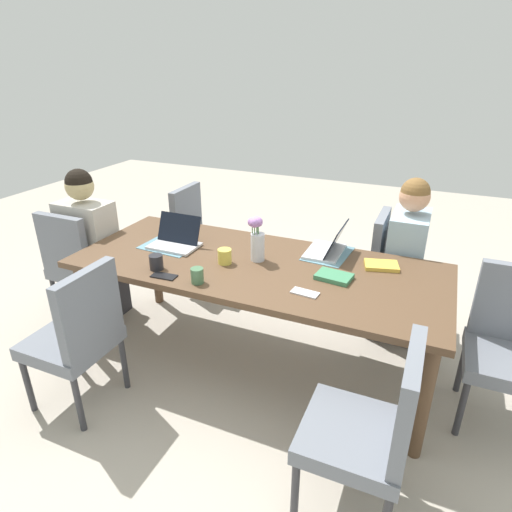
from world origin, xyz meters
name	(u,v)px	position (x,y,z in m)	size (l,w,h in m)	color
ground_plane	(256,359)	(0.00, 0.00, 0.00)	(10.00, 10.00, 0.00)	#B2A899
dining_table	(256,273)	(0.00, 0.00, 0.67)	(2.32, 0.96, 0.73)	brown
chair_near_left_near	(393,269)	(-0.76, -0.77, 0.50)	(0.44, 0.44, 0.90)	slate
person_near_left_near	(403,270)	(-0.83, -0.71, 0.53)	(0.36, 0.40, 1.19)	#2D2D33
chair_head_right_left_mid	(79,261)	(1.45, 0.05, 0.50)	(0.44, 0.44, 0.90)	slate
person_head_right_left_mid	(91,256)	(1.39, -0.03, 0.53)	(0.40, 0.36, 1.19)	#2D2D33
chair_far_left_far	(78,332)	(0.75, 0.77, 0.50)	(0.44, 0.44, 0.90)	slate
chair_far_right_near	(372,425)	(-0.88, 0.80, 0.50)	(0.44, 0.44, 0.90)	slate
chair_near_right_mid	(199,233)	(0.91, -0.83, 0.50)	(0.44, 0.44, 0.90)	slate
chair_head_left_right_far	(511,341)	(-1.47, -0.10, 0.50)	(0.44, 0.44, 0.90)	slate
flower_vase	(257,236)	(0.02, -0.05, 0.90)	(0.11, 0.11, 0.29)	silver
placemat_near_left_near	(328,254)	(-0.38, -0.32, 0.74)	(0.36, 0.26, 0.00)	slate
placemat_head_right_left_mid	(169,246)	(0.65, -0.01, 0.74)	(0.36, 0.26, 0.00)	slate
laptop_head_right_left_mid	(176,240)	(0.61, -0.03, 0.78)	(0.32, 0.22, 0.20)	silver
laptop_near_left_near	(328,248)	(-0.37, -0.32, 0.78)	(0.22, 0.32, 0.20)	silver
coffee_mug_near_left	(197,276)	(0.20, 0.37, 0.78)	(0.07, 0.07, 0.09)	#47704C
coffee_mug_near_right	(156,262)	(0.52, 0.31, 0.78)	(0.08, 0.08, 0.09)	#232328
coffee_mug_centre_left	(225,256)	(0.18, 0.07, 0.78)	(0.09, 0.09, 0.09)	#DBC64C
book_red_cover	(334,277)	(-0.50, 0.01, 0.75)	(0.20, 0.14, 0.03)	#3D7F56
book_blue_cover	(381,265)	(-0.73, -0.25, 0.75)	(0.20, 0.14, 0.02)	gold
phone_black	(164,276)	(0.42, 0.38, 0.74)	(0.15, 0.07, 0.01)	black
phone_silver	(305,293)	(-0.40, 0.25, 0.74)	(0.15, 0.07, 0.01)	silver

